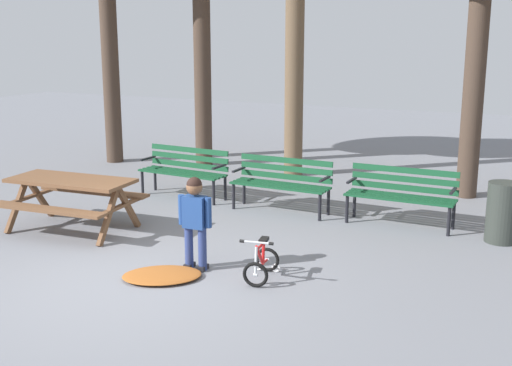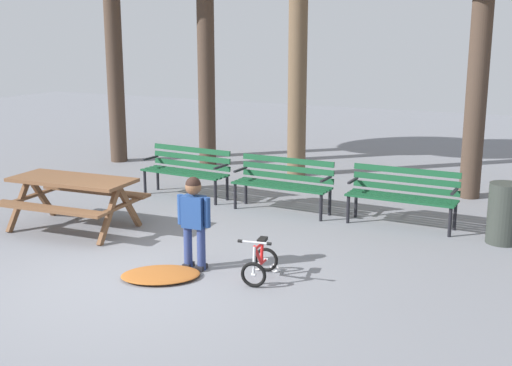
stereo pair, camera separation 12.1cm
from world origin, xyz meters
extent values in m
plane|color=slate|center=(0.00, 0.00, 0.00)|extent=(36.00, 36.00, 0.00)
cube|color=brown|center=(-1.88, 1.30, 0.74)|extent=(1.85, 0.89, 0.05)
cube|color=brown|center=(-1.84, 0.75, 0.45)|extent=(1.81, 0.38, 0.04)
cube|color=brown|center=(-1.92, 1.85, 0.45)|extent=(1.81, 0.38, 0.04)
cube|color=brown|center=(-2.64, 0.99, 0.36)|extent=(0.10, 0.57, 0.76)
cube|color=brown|center=(-2.68, 1.49, 0.36)|extent=(0.10, 0.57, 0.76)
cube|color=brown|center=(-2.66, 1.24, 0.42)|extent=(0.16, 1.10, 0.04)
cube|color=brown|center=(-1.09, 1.11, 0.36)|extent=(0.10, 0.57, 0.76)
cube|color=brown|center=(-1.12, 1.61, 0.36)|extent=(0.10, 0.57, 0.76)
cube|color=brown|center=(-1.10, 1.36, 0.42)|extent=(0.16, 1.10, 0.04)
cube|color=#144728|center=(-1.46, 3.80, 0.44)|extent=(1.60, 0.17, 0.03)
cube|color=#144728|center=(-1.47, 3.68, 0.44)|extent=(1.60, 0.17, 0.03)
cube|color=#144728|center=(-1.48, 3.56, 0.44)|extent=(1.60, 0.17, 0.03)
cube|color=#144728|center=(-1.48, 3.44, 0.44)|extent=(1.60, 0.17, 0.03)
cube|color=#144728|center=(-1.46, 3.84, 0.54)|extent=(1.60, 0.14, 0.09)
cube|color=#144728|center=(-1.46, 3.84, 0.67)|extent=(1.60, 0.14, 0.09)
cube|color=#144728|center=(-1.46, 3.84, 0.81)|extent=(1.60, 0.14, 0.09)
cylinder|color=black|center=(-0.73, 3.41, 0.22)|extent=(0.05, 0.05, 0.44)
cylinder|color=black|center=(-0.71, 3.77, 0.22)|extent=(0.05, 0.05, 0.44)
cube|color=black|center=(-0.72, 3.59, 0.62)|extent=(0.07, 0.40, 0.03)
cylinder|color=black|center=(-2.23, 3.50, 0.22)|extent=(0.05, 0.05, 0.44)
cylinder|color=black|center=(-2.21, 3.86, 0.22)|extent=(0.05, 0.05, 0.44)
cube|color=black|center=(-2.22, 3.68, 0.62)|extent=(0.07, 0.40, 0.03)
cube|color=#144728|center=(0.43, 3.67, 0.44)|extent=(1.60, 0.11, 0.03)
cube|color=#144728|center=(0.43, 3.55, 0.44)|extent=(1.60, 0.11, 0.03)
cube|color=#144728|center=(0.43, 3.43, 0.44)|extent=(1.60, 0.11, 0.03)
cube|color=#144728|center=(0.42, 3.31, 0.44)|extent=(1.60, 0.11, 0.03)
cube|color=#144728|center=(0.43, 3.71, 0.54)|extent=(1.60, 0.08, 0.09)
cube|color=#144728|center=(0.43, 3.71, 0.67)|extent=(1.60, 0.08, 0.09)
cube|color=#144728|center=(0.43, 3.71, 0.81)|extent=(1.60, 0.08, 0.09)
cylinder|color=black|center=(1.17, 3.31, 0.22)|extent=(0.05, 0.05, 0.44)
cylinder|color=black|center=(1.18, 3.67, 0.22)|extent=(0.05, 0.05, 0.44)
cube|color=black|center=(1.18, 3.49, 0.62)|extent=(0.05, 0.40, 0.03)
cylinder|color=black|center=(-0.33, 3.34, 0.22)|extent=(0.05, 0.05, 0.44)
cylinder|color=black|center=(-0.32, 3.70, 0.22)|extent=(0.05, 0.05, 0.44)
cube|color=black|center=(-0.32, 3.52, 0.62)|extent=(0.05, 0.40, 0.03)
cube|color=#144728|center=(2.33, 3.73, 0.44)|extent=(1.60, 0.08, 0.03)
cube|color=#144728|center=(2.33, 3.61, 0.44)|extent=(1.60, 0.08, 0.03)
cube|color=#144728|center=(2.33, 3.49, 0.44)|extent=(1.60, 0.08, 0.03)
cube|color=#144728|center=(2.33, 3.37, 0.44)|extent=(1.60, 0.08, 0.03)
cube|color=#144728|center=(2.33, 3.77, 0.54)|extent=(1.60, 0.05, 0.09)
cube|color=#144728|center=(2.33, 3.77, 0.67)|extent=(1.60, 0.05, 0.09)
cube|color=#144728|center=(2.33, 3.77, 0.81)|extent=(1.60, 0.05, 0.09)
cylinder|color=black|center=(3.08, 3.38, 0.22)|extent=(0.05, 0.05, 0.44)
cylinder|color=black|center=(3.08, 3.74, 0.22)|extent=(0.05, 0.05, 0.44)
cube|color=black|center=(3.08, 3.56, 0.62)|extent=(0.04, 0.40, 0.03)
cylinder|color=black|center=(1.58, 3.40, 0.22)|extent=(0.05, 0.05, 0.44)
cylinder|color=black|center=(1.58, 3.76, 0.22)|extent=(0.05, 0.05, 0.44)
cube|color=black|center=(1.58, 3.58, 0.62)|extent=(0.04, 0.40, 0.03)
cylinder|color=navy|center=(0.64, 0.70, 0.26)|extent=(0.10, 0.10, 0.53)
cube|color=black|center=(0.64, 0.70, 0.03)|extent=(0.10, 0.16, 0.06)
cylinder|color=navy|center=(0.46, 0.69, 0.26)|extent=(0.10, 0.10, 0.53)
cube|color=black|center=(0.46, 0.69, 0.03)|extent=(0.10, 0.16, 0.06)
cube|color=navy|center=(0.55, 0.70, 0.72)|extent=(0.28, 0.18, 0.39)
sphere|color=brown|center=(0.55, 0.70, 1.03)|extent=(0.19, 0.19, 0.19)
sphere|color=black|center=(0.55, 0.70, 1.06)|extent=(0.18, 0.18, 0.18)
cylinder|color=navy|center=(0.73, 0.71, 0.73)|extent=(0.08, 0.08, 0.37)
cylinder|color=navy|center=(0.37, 0.69, 0.73)|extent=(0.08, 0.08, 0.37)
torus|color=black|center=(1.45, 0.49, 0.15)|extent=(0.30, 0.09, 0.30)
cylinder|color=silver|center=(1.45, 0.49, 0.15)|extent=(0.06, 0.05, 0.04)
torus|color=black|center=(1.36, 1.00, 0.15)|extent=(0.30, 0.09, 0.30)
cylinder|color=silver|center=(1.36, 1.00, 0.15)|extent=(0.06, 0.05, 0.04)
torus|color=white|center=(1.47, 1.02, 0.05)|extent=(0.11, 0.04, 0.11)
torus|color=white|center=(1.25, 0.98, 0.05)|extent=(0.11, 0.04, 0.11)
cylinder|color=red|center=(1.42, 0.67, 0.32)|extent=(0.09, 0.31, 0.32)
cylinder|color=red|center=(1.39, 0.82, 0.30)|extent=(0.05, 0.08, 0.27)
cylinder|color=red|center=(1.38, 0.90, 0.16)|extent=(0.06, 0.20, 0.05)
cylinder|color=silver|center=(1.45, 0.51, 0.31)|extent=(0.04, 0.08, 0.32)
cylinder|color=red|center=(1.42, 0.69, 0.42)|extent=(0.09, 0.32, 0.05)
cube|color=black|center=(1.39, 0.84, 0.45)|extent=(0.12, 0.18, 0.04)
cylinder|color=silver|center=(1.45, 0.53, 0.52)|extent=(0.34, 0.08, 0.02)
cylinder|color=black|center=(1.61, 0.56, 0.52)|extent=(0.06, 0.04, 0.04)
cylinder|color=black|center=(1.28, 0.50, 0.52)|extent=(0.06, 0.04, 0.04)
ellipsoid|color=#9E5623|center=(0.34, 0.26, 0.04)|extent=(1.13, 1.05, 0.07)
cylinder|color=#2D332D|center=(3.77, 3.43, 0.42)|extent=(0.44, 0.44, 0.83)
cylinder|color=#423328|center=(-4.54, 5.71, 2.05)|extent=(0.36, 0.36, 4.10)
cylinder|color=#423328|center=(-2.58, 6.26, 2.00)|extent=(0.36, 0.36, 4.00)
cylinder|color=brown|center=(-0.45, 6.15, 2.14)|extent=(0.37, 0.37, 4.28)
cylinder|color=#423328|center=(2.95, 5.85, 1.84)|extent=(0.35, 0.35, 3.68)
camera|label=1|loc=(4.49, -5.77, 2.83)|focal=46.02mm
camera|label=2|loc=(4.60, -5.71, 2.83)|focal=46.02mm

